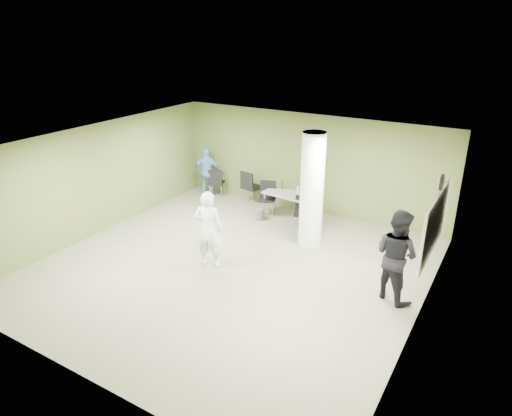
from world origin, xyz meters
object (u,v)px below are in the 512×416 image
Objects in this scene: folding_table at (290,196)px; man_blue at (208,172)px; man_black at (396,255)px; chair_back_left at (216,181)px; woman_white at (209,229)px.

man_blue is at bearing -178.57° from folding_table.
man_black is at bearing 134.60° from man_blue.
man_black reaches higher than chair_back_left.
chair_back_left is at bearing -72.04° from woman_white.
woman_white is at bearing -89.82° from folding_table.
man_blue is (-2.63, 3.54, -0.08)m from woman_white.
woman_white is 0.94× the size of man_black.
folding_table is 1.73× the size of chair_back_left.
woman_white is at bearing 104.15° from man_blue.
man_black is at bearing 134.34° from chair_back_left.
folding_table is 2.76m from chair_back_left.
man_black reaches higher than man_blue.
folding_table is 0.99× the size of man_blue.
woman_white is (-0.34, -3.29, 0.21)m from folding_table.
man_blue is (-2.98, 0.24, 0.13)m from folding_table.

